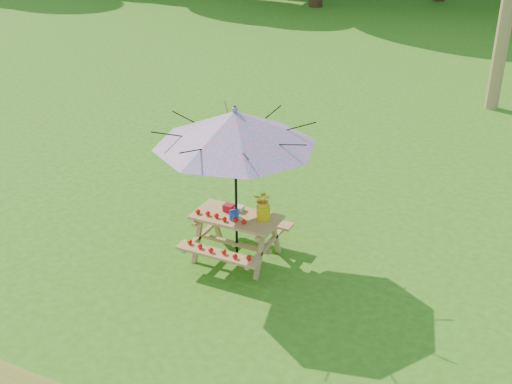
% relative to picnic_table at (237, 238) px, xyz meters
% --- Properties ---
extents(ground, '(120.00, 120.00, 0.00)m').
position_rel_picnic_table_xyz_m(ground, '(-3.19, -0.87, -0.33)').
color(ground, '#366012').
rests_on(ground, ground).
extents(picnic_table, '(1.20, 1.32, 0.67)m').
position_rel_picnic_table_xyz_m(picnic_table, '(0.00, 0.00, 0.00)').
color(picnic_table, '#AA734C').
rests_on(picnic_table, ground).
extents(patio_umbrella, '(2.51, 2.51, 2.25)m').
position_rel_picnic_table_xyz_m(patio_umbrella, '(0.00, 0.00, 1.62)').
color(patio_umbrella, black).
rests_on(patio_umbrella, ground).
extents(produce_bins, '(0.32, 0.39, 0.13)m').
position_rel_picnic_table_xyz_m(produce_bins, '(-0.06, 0.02, 0.40)').
color(produce_bins, '#AF0E22').
rests_on(produce_bins, picnic_table).
extents(tomatoes_row, '(0.77, 0.13, 0.07)m').
position_rel_picnic_table_xyz_m(tomatoes_row, '(-0.15, -0.18, 0.38)').
color(tomatoes_row, red).
rests_on(tomatoes_row, picnic_table).
extents(flower_bucket, '(0.29, 0.26, 0.42)m').
position_rel_picnic_table_xyz_m(flower_bucket, '(0.36, 0.10, 0.56)').
color(flower_bucket, '#D5C10B').
rests_on(flower_bucket, picnic_table).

